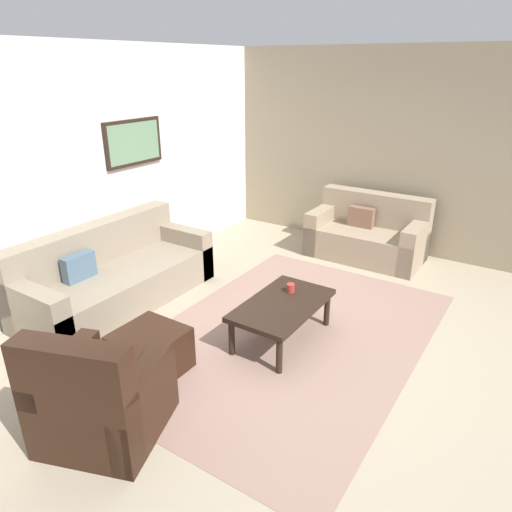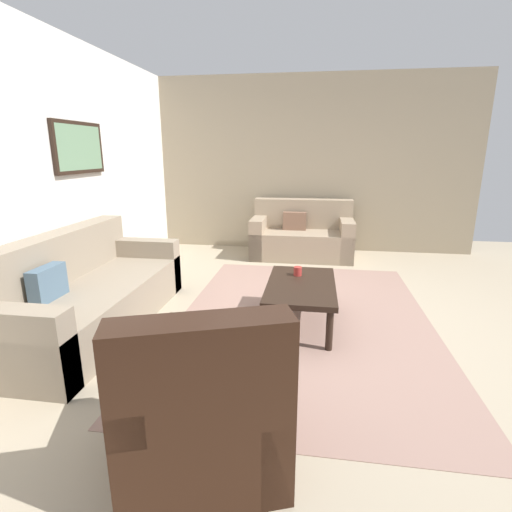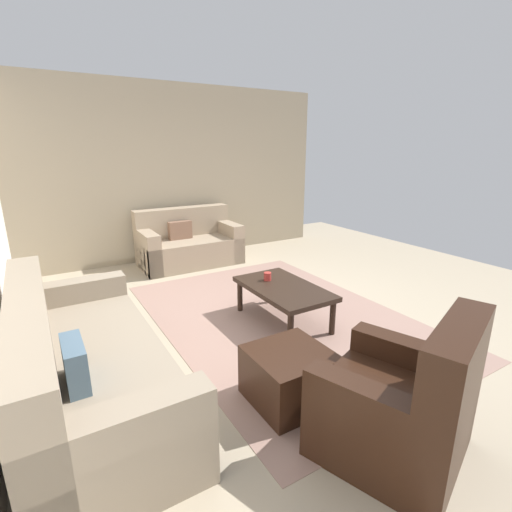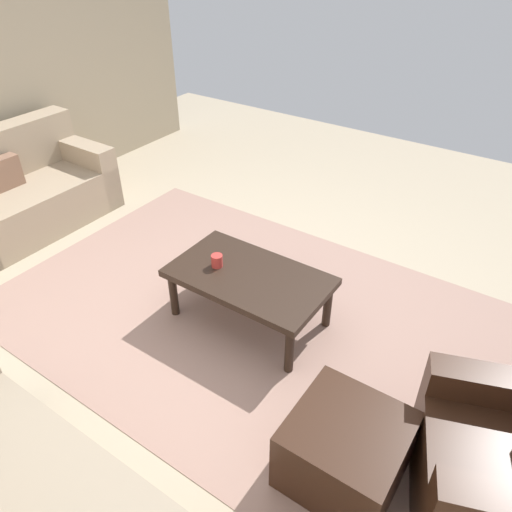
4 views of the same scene
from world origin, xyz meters
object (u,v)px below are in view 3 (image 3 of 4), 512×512
at_px(couch_loveseat, 188,245).
at_px(cup, 268,276).
at_px(armchair_leather, 405,411).
at_px(coffee_table, 283,291).
at_px(ottoman, 289,376).
at_px(couch_main, 78,369).

relative_size(couch_loveseat, cup, 17.38).
xyz_separation_m(armchair_leather, coffee_table, (1.87, -0.43, 0.05)).
bearing_deg(coffee_table, ottoman, 146.95).
bearing_deg(cup, couch_main, 106.63).
bearing_deg(cup, couch_loveseat, 0.95).
bearing_deg(armchair_leather, couch_main, 46.95).
height_order(couch_main, couch_loveseat, same).
bearing_deg(cup, coffee_table, -169.47).
bearing_deg(ottoman, coffee_table, -33.05).
relative_size(armchair_leather, cup, 11.47).
height_order(couch_main, coffee_table, couch_main).
bearing_deg(coffee_table, couch_main, 99.85).
relative_size(couch_main, ottoman, 4.06).
xyz_separation_m(couch_loveseat, coffee_table, (-2.56, -0.08, 0.06)).
distance_m(couch_loveseat, coffee_table, 2.56).
height_order(couch_main, ottoman, couch_main).
xyz_separation_m(ottoman, coffee_table, (1.09, -0.71, 0.16)).
bearing_deg(couch_main, couch_loveseat, -34.00).
relative_size(couch_loveseat, coffee_table, 1.41).
xyz_separation_m(coffee_table, cup, (0.24, 0.05, 0.10)).
distance_m(couch_main, coffee_table, 2.08).
height_order(coffee_table, cup, cup).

